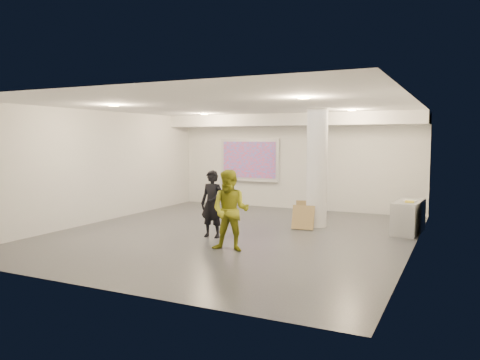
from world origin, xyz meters
The scene contains 20 objects.
floor centered at (0.00, 0.00, 0.00)m, with size 8.00×9.00×0.01m, color #36383D.
ceiling centered at (0.00, 0.00, 3.00)m, with size 8.00×9.00×0.01m, color white.
wall_back centered at (0.00, 4.50, 1.50)m, with size 8.00×0.01×3.00m, color silver.
wall_front centered at (0.00, -4.50, 1.50)m, with size 8.00×0.01×3.00m, color silver.
wall_left centered at (-4.00, 0.00, 1.50)m, with size 0.01×9.00×3.00m, color silver.
wall_right centered at (4.00, 0.00, 1.50)m, with size 0.01×9.00×3.00m, color silver.
soffit_band centered at (0.00, 3.95, 2.82)m, with size 8.00×1.10×0.36m, color white.
downlight_nw centered at (-2.20, 2.50, 2.98)m, with size 0.22×0.22×0.02m, color #FFE086.
downlight_ne centered at (2.20, 2.50, 2.98)m, with size 0.22×0.22×0.02m, color #FFE086.
downlight_sw centered at (-2.20, -1.50, 2.98)m, with size 0.22×0.22×0.02m, color #FFE086.
downlight_se centered at (2.20, -1.50, 2.98)m, with size 0.22×0.22×0.02m, color #FFE086.
column centered at (1.50, 1.80, 1.50)m, with size 0.52×0.52×3.00m, color white.
projection_screen centered at (-1.60, 4.45, 1.53)m, with size 2.10×0.13×1.42m.
credenza centered at (3.72, 1.92, 0.38)m, with size 0.55×1.32×0.77m, color gray.
papers_stack centered at (3.75, 1.87, 0.78)m, with size 0.27×0.35×0.02m, color white.
postit_pad centered at (3.76, 1.72, 0.78)m, with size 0.20×0.27×0.03m, color yellow.
cardboard_back centered at (1.26, 1.81, 0.32)m, with size 0.59×0.05×0.65m, color #9C7E4A.
cardboard_front centered at (1.31, 1.28, 0.30)m, with size 0.55×0.05×0.60m, color #9C7E4A.
woman centered at (-0.26, -0.52, 0.77)m, with size 0.56×0.37×1.53m, color black.
man centered at (0.71, -1.51, 0.81)m, with size 0.79×0.62×1.63m, color #969B1C.
Camera 1 is at (4.87, -9.73, 2.23)m, focal length 35.00 mm.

